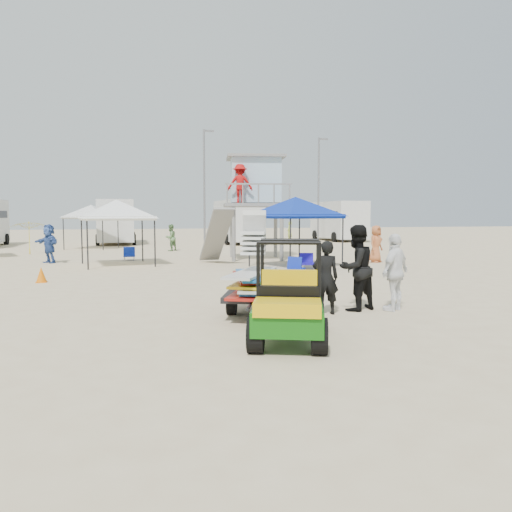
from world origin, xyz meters
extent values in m
plane|color=beige|center=(0.00, 0.00, 0.00)|extent=(140.00, 140.00, 0.00)
cube|color=#10580D|center=(0.51, 0.72, 0.50)|extent=(1.84, 2.53, 0.40)
cube|color=#DEAE0B|center=(0.51, 0.72, 0.75)|extent=(1.20, 0.96, 0.22)
cylinder|color=black|center=(0.00, -0.10, 0.29)|extent=(0.44, 0.64, 0.58)
cube|color=black|center=(0.51, 3.02, 0.46)|extent=(1.83, 2.18, 0.12)
cylinder|color=black|center=(-0.03, 3.02, 0.24)|extent=(0.35, 0.53, 0.49)
imported|color=black|center=(2.01, 2.72, 0.81)|extent=(0.64, 0.47, 1.63)
imported|color=black|center=(2.86, 2.97, 0.98)|extent=(1.16, 1.04, 1.96)
imported|color=white|center=(3.71, 2.72, 0.88)|extent=(1.11, 0.92, 1.77)
cylinder|color=gray|center=(2.77, 15.14, 1.28)|extent=(0.18, 0.18, 2.56)
cube|color=gray|center=(3.90, 16.26, 2.64)|extent=(3.54, 3.54, 0.16)
cube|color=#AAC9DB|center=(3.90, 16.57, 3.84)|extent=(2.66, 2.41, 2.15)
imported|color=#B20F0F|center=(3.08, 15.24, 3.63)|extent=(1.16, 0.67, 1.80)
cylinder|color=black|center=(3.17, 10.81, 1.09)|extent=(0.06, 0.06, 2.17)
pyramid|color=#0E2B9A|center=(4.55, 12.18, 2.92)|extent=(3.74, 3.74, 0.80)
cube|color=#0E2B9A|center=(4.55, 12.18, 2.12)|extent=(3.74, 3.74, 0.18)
cylinder|color=black|center=(-3.98, 13.57, 1.04)|extent=(0.06, 0.06, 2.09)
pyramid|color=white|center=(-2.63, 14.91, 2.84)|extent=(3.27, 3.27, 0.80)
cube|color=white|center=(-2.63, 14.91, 2.04)|extent=(3.27, 3.27, 0.18)
cylinder|color=black|center=(-5.69, 24.97, 1.03)|extent=(0.06, 0.06, 2.06)
pyramid|color=silver|center=(-4.42, 26.23, 2.81)|extent=(3.44, 3.44, 0.80)
cube|color=silver|center=(-4.42, 26.23, 2.01)|extent=(3.44, 3.44, 0.18)
imported|color=yellow|center=(-7.40, 22.17, 0.93)|extent=(2.87, 2.88, 1.85)
cone|color=orange|center=(-4.93, 9.83, 0.25)|extent=(0.34, 0.34, 0.50)
cube|color=#0F29A3|center=(-2.13, 17.06, 0.22)|extent=(0.56, 0.52, 0.06)
cube|color=#0F29A3|center=(-2.13, 17.30, 0.42)|extent=(0.55, 0.19, 0.44)
cylinder|color=#B2B2B7|center=(-2.35, 16.86, 0.10)|extent=(0.03, 0.03, 0.20)
cube|color=#170E98|center=(4.83, 11.35, 0.22)|extent=(0.67, 0.64, 0.06)
cube|color=#170E98|center=(4.83, 11.59, 0.42)|extent=(0.57, 0.33, 0.44)
cylinder|color=#B2B2B7|center=(4.61, 11.15, 0.10)|extent=(0.03, 0.03, 0.20)
cube|color=#0E239E|center=(3.76, 9.73, 0.22)|extent=(0.73, 0.72, 0.06)
cube|color=#0E239E|center=(3.76, 9.97, 0.42)|extent=(0.53, 0.46, 0.44)
cylinder|color=#B2B2B7|center=(3.54, 9.53, 0.10)|extent=(0.03, 0.03, 0.20)
cube|color=silver|center=(-3.00, 31.50, 1.75)|extent=(2.50, 6.50, 3.00)
cube|color=black|center=(-3.00, 31.50, 2.20)|extent=(2.54, 5.20, 0.50)
cylinder|color=black|center=(-4.25, 29.42, 0.40)|extent=(0.25, 0.80, 0.80)
cube|color=silver|center=(6.00, 30.00, 1.75)|extent=(2.50, 7.00, 3.00)
cube|color=black|center=(6.00, 30.00, 2.20)|extent=(2.54, 5.60, 0.50)
cylinder|color=black|center=(4.75, 27.76, 0.40)|extent=(0.25, 0.80, 0.80)
cube|color=silver|center=(15.00, 31.50, 1.75)|extent=(2.50, 6.60, 3.00)
cube|color=black|center=(15.00, 31.50, 2.20)|extent=(2.54, 5.28, 0.50)
cylinder|color=black|center=(13.75, 29.39, 0.40)|extent=(0.25, 0.80, 0.80)
cylinder|color=slate|center=(3.00, 27.00, 4.00)|extent=(0.14, 0.14, 8.00)
cylinder|color=slate|center=(12.00, 28.50, 4.00)|extent=(0.14, 0.14, 8.00)
imported|color=#C1D851|center=(10.21, 30.08, 0.81)|extent=(0.57, 0.69, 1.63)
imported|color=#608A53|center=(0.32, 22.87, 0.80)|extent=(0.99, 0.97, 1.60)
imported|color=#C06537|center=(8.84, 13.31, 0.85)|extent=(0.99, 0.91, 1.70)
imported|color=#314F93|center=(-5.65, 16.72, 0.88)|extent=(1.43, 1.60, 1.76)
camera|label=1|loc=(-2.19, -7.42, 2.20)|focal=35.00mm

